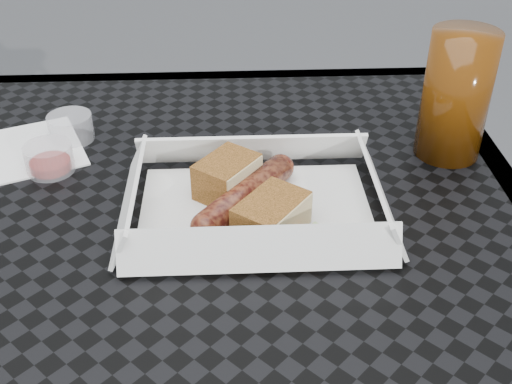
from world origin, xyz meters
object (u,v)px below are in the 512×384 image
food_tray (256,210)px  drink_glass (456,95)px  patio_table (129,321)px  bratwurst (245,195)px

food_tray → drink_glass: (0.22, 0.10, 0.07)m
patio_table → drink_glass: size_ratio=5.77×
food_tray → drink_glass: bearing=25.4°
food_tray → drink_glass: size_ratio=1.59×
patio_table → drink_glass: bearing=26.4°
bratwurst → drink_glass: (0.22, 0.10, 0.05)m
patio_table → bratwurst: bearing=31.0°
patio_table → drink_glass: 0.40m
food_tray → bratwurst: (-0.01, 0.00, 0.02)m
food_tray → bratwurst: bratwurst is taller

